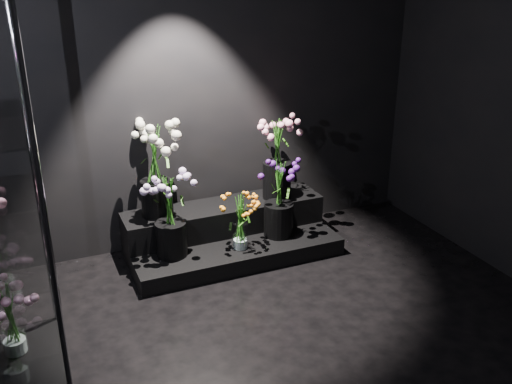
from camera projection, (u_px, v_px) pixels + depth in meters
floor at (307, 369)px, 3.50m from camera, size 4.00×4.00×0.00m
wall_back at (198, 82)px, 4.67m from camera, size 4.00×0.00×4.00m
display_riser at (229, 233)px, 4.89m from camera, size 1.74×0.77×0.39m
bouquet_orange_bells at (240, 221)px, 4.57m from camera, size 0.27×0.27×0.47m
bouquet_lilac at (170, 212)px, 4.42m from camera, size 0.39×0.39×0.66m
bouquet_purple at (279, 196)px, 4.76m from camera, size 0.37×0.37×0.67m
bouquet_cream_roses at (155, 166)px, 4.53m from camera, size 0.49×0.49×0.75m
bouquet_pink_roses at (277, 153)px, 4.88m from camera, size 0.39×0.39×0.71m
bouquet_case_base_pink at (10, 316)px, 3.39m from camera, size 0.37×0.37×0.49m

